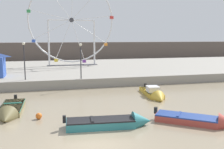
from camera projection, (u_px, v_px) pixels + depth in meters
ground_plane at (94, 144)px, 13.67m from camera, size 240.00×240.00×0.00m
quay_promenade at (63, 71)px, 39.53m from camera, size 110.00×24.26×1.04m
distant_town_skyline at (57, 52)px, 61.38m from camera, size 140.00×3.00×4.40m
motorboat_olive_wood at (10, 112)px, 18.72m from camera, size 1.67×5.72×1.52m
motorboat_mustard_yellow at (154, 94)px, 24.33m from camera, size 1.93×5.59×1.40m
motorboat_faded_red at (201, 120)px, 16.66m from camera, size 4.82×4.14×1.32m
motorboat_teal_painted at (115, 122)px, 16.24m from camera, size 5.67×1.84×1.30m
ferris_wheel_white_frame at (72, 21)px, 41.22m from camera, size 13.81×1.20×14.18m
promenade_lamp_near at (81, 56)px, 28.16m from camera, size 0.32×0.32×3.95m
promenade_lamp_far at (24, 55)px, 27.42m from camera, size 0.32×0.32×4.09m
mooring_buoy_orange at (39, 116)px, 17.76m from camera, size 0.44×0.44×0.44m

